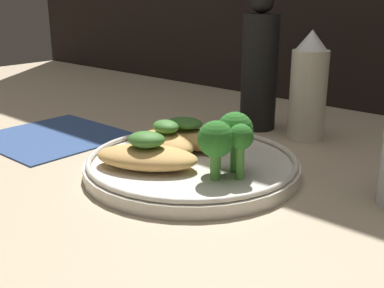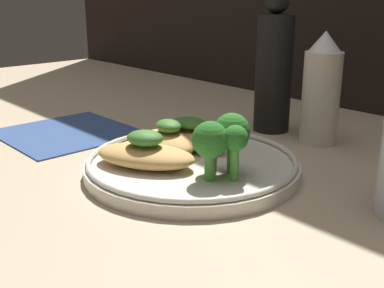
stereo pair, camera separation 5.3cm
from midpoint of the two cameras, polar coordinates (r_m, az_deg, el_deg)
ground_plane at (r=54.46cm, az=2.80°, el=-3.95°), size 180.00×180.00×1.00cm
plate at (r=53.92cm, az=2.82°, el=-2.48°), size 24.07×24.07×2.00cm
grilled_meat_front at (r=51.77cm, az=-2.62°, el=-1.20°), size 12.61×10.35×4.02cm
grilled_meat_middle at (r=55.94cm, az=-0.24°, el=0.35°), size 9.57×6.91×3.96cm
grilled_meat_back at (r=58.20cm, az=2.30°, el=0.98°), size 11.39×6.09×3.61cm
broccoli_bunch at (r=48.38cm, az=6.70°, el=0.60°), size 5.76×6.72×6.44cm
sauce_bottle at (r=66.21cm, az=17.33°, el=6.04°), size 4.95×4.95×14.76cm
pepper_grinder at (r=70.15cm, az=11.85°, el=8.74°), size 5.18×5.18×19.87cm
napkin at (r=70.53cm, az=-12.47°, el=1.37°), size 17.14×17.14×0.40cm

